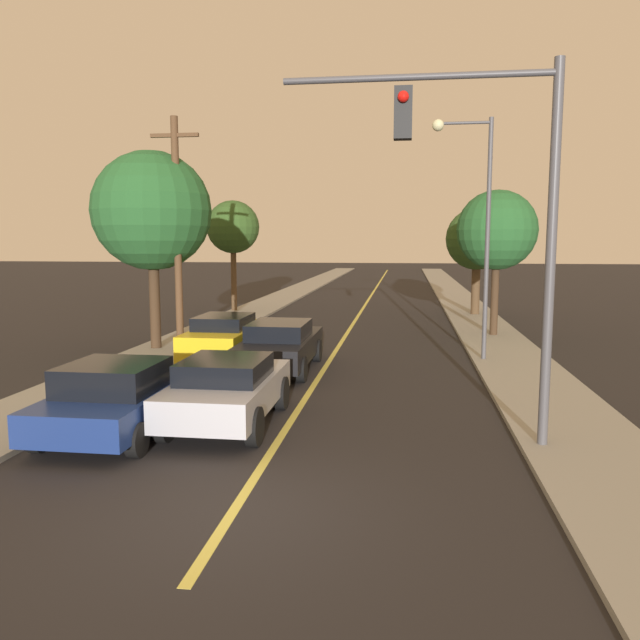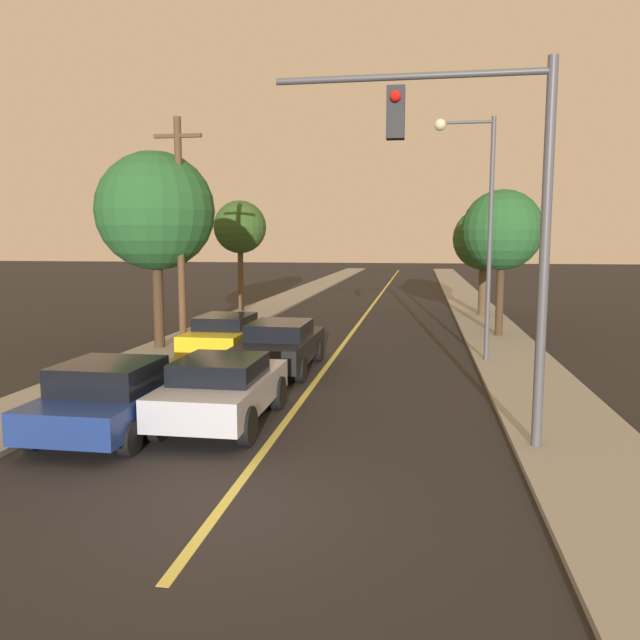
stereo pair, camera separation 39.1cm
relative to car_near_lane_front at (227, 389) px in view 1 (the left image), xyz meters
name	(u,v)px [view 1 (the left image)]	position (x,y,z in m)	size (l,w,h in m)	color
ground_plane	(233,512)	(1.26, -4.07, -0.77)	(200.00, 200.00, 0.00)	black
road_surface	(372,295)	(1.26, 31.93, -0.76)	(8.97, 80.00, 0.01)	black
sidewalk_left	(292,293)	(-4.48, 31.93, -0.71)	(2.50, 80.00, 0.12)	gray
sidewalk_right	(454,295)	(6.99, 31.93, -0.71)	(2.50, 80.00, 0.12)	gray
car_near_lane_front	(227,389)	(0.00, 0.00, 0.00)	(1.97, 4.17, 1.43)	#A5A8B2
car_near_lane_second	(280,345)	(0.00, 5.53, 0.00)	(1.97, 4.80, 1.46)	black
car_outer_lane_front	(117,398)	(-1.97, -0.91, -0.03)	(2.09, 4.05, 1.46)	navy
car_outer_lane_second	(226,337)	(-1.97, 6.58, 0.02)	(1.88, 4.47, 1.50)	gold
traffic_signal_mast	(492,191)	(5.09, -0.75, 3.91)	(4.85, 0.42, 6.78)	#47474C
streetlamp_right	(475,207)	(5.68, 7.62, 4.06)	(1.83, 0.36, 7.37)	#47474C
utility_pole_left	(177,232)	(-3.83, 7.56, 3.34)	(1.60, 0.24, 7.65)	#513823
tree_left_near	(152,211)	(-4.93, 8.16, 4.02)	(4.01, 4.01, 6.70)	#3D2B1C
tree_left_far	(233,228)	(-5.44, 19.98, 3.72)	(2.77, 2.77, 5.79)	#4C3823
tree_right_near	(497,231)	(7.10, 12.88, 3.43)	(3.09, 3.09, 5.65)	#3D2B1C
tree_right_far	(477,240)	(7.13, 19.96, 3.10)	(3.10, 3.10, 5.34)	#4C3823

